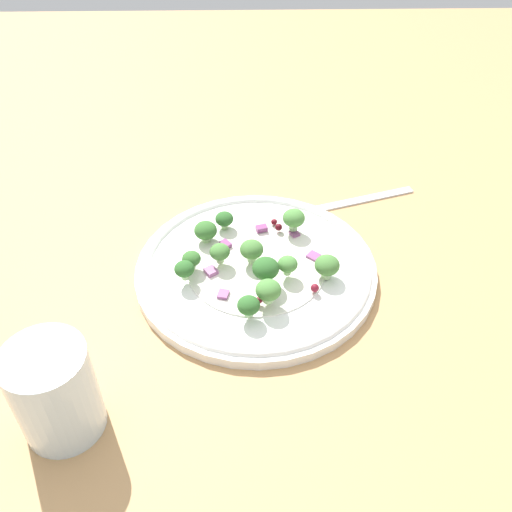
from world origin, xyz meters
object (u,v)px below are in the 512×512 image
(water_glass, at_px, (55,392))
(broccoli_floret_1, at_px, (327,268))
(broccoli_floret_2, at_px, (224,219))
(fork, at_px, (341,204))
(plate, at_px, (256,268))
(broccoli_floret_0, at_px, (252,250))

(water_glass, bearing_deg, broccoli_floret_1, -56.37)
(broccoli_floret_1, bearing_deg, water_glass, 123.63)
(broccoli_floret_2, relative_size, water_glass, 0.23)
(broccoli_floret_1, relative_size, water_glass, 0.29)
(fork, distance_m, water_glass, 0.43)
(plate, bearing_deg, water_glass, 137.68)
(broccoli_floret_0, relative_size, fork, 0.15)
(broccoli_floret_1, distance_m, broccoli_floret_2, 0.14)
(broccoli_floret_0, bearing_deg, broccoli_floret_1, -108.35)
(broccoli_floret_1, distance_m, fork, 0.16)
(broccoli_floret_0, relative_size, water_glass, 0.28)
(plate, relative_size, broccoli_floret_1, 9.76)
(broccoli_floret_2, bearing_deg, water_glass, 152.03)
(broccoli_floret_1, bearing_deg, broccoli_floret_2, 51.52)
(broccoli_floret_2, bearing_deg, fork, -67.66)
(broccoli_floret_0, relative_size, broccoli_floret_2, 1.20)
(plate, bearing_deg, fork, -41.65)
(broccoli_floret_1, height_order, fork, broccoli_floret_1)
(broccoli_floret_1, distance_m, water_glass, 0.30)
(broccoli_floret_1, bearing_deg, plate, 72.89)
(plate, relative_size, water_glass, 2.88)
(plate, relative_size, broccoli_floret_0, 10.24)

